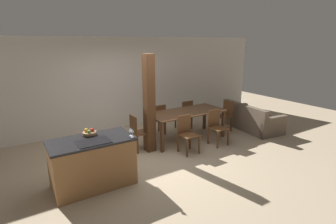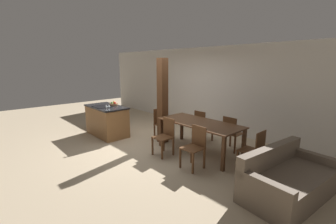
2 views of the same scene
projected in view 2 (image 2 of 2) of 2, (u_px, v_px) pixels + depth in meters
name	position (u px, v px, depth m)	size (l,w,h in m)	color
ground_plane	(148.00, 143.00, 6.24)	(16.00, 16.00, 0.00)	tan
wall_back	(206.00, 88.00, 7.59)	(11.20, 0.08, 2.70)	silver
kitchen_island	(107.00, 120.00, 6.88)	(1.46, 0.78, 0.91)	olive
fruit_bowl	(114.00, 104.00, 6.89)	(0.25, 0.25, 0.11)	#99704C
wine_glass_near	(106.00, 106.00, 6.07)	(0.06, 0.06, 0.16)	silver
wine_glass_middle	(109.00, 106.00, 6.12)	(0.06, 0.06, 0.16)	silver
dining_table	(199.00, 126.00, 5.44)	(2.09, 0.93, 0.78)	#51331E
dining_chair_near_left	(165.00, 136.00, 5.38)	(0.40, 0.40, 0.89)	brown
dining_chair_near_right	(195.00, 146.00, 4.69)	(0.40, 0.40, 0.89)	brown
dining_chair_far_left	(202.00, 125.00, 6.28)	(0.40, 0.40, 0.89)	brown
dining_chair_far_right	(232.00, 133.00, 5.60)	(0.40, 0.40, 0.89)	brown
dining_chair_head_end	(161.00, 123.00, 6.52)	(0.40, 0.40, 0.89)	brown
dining_chair_foot_end	(254.00, 150.00, 4.46)	(0.40, 0.40, 0.89)	brown
couch	(288.00, 181.00, 3.70)	(1.06, 1.82, 0.78)	brown
timber_post	(163.00, 101.00, 6.10)	(0.22, 0.22, 2.31)	#4C2D19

